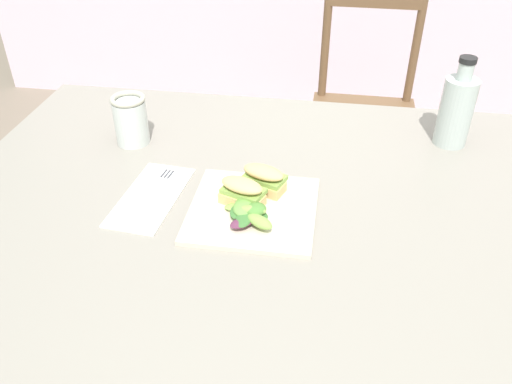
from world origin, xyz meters
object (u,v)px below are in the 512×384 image
object	(u,v)px
sandwich_half_back	(264,178)
mason_jar_iced_tea	(131,122)
bottle_cold_brew	(455,114)
sandwich_half_front	(242,191)
fork_on_napkin	(155,190)
chair_wooden_far	(363,113)
dining_table	(272,247)
plate_lunch	(253,210)

from	to	relation	value
sandwich_half_back	mason_jar_iced_tea	size ratio (longest dim) A/B	0.83
bottle_cold_brew	mason_jar_iced_tea	bearing A→B (deg)	-171.33
sandwich_half_front	fork_on_napkin	size ratio (longest dim) A/B	0.53
chair_wooden_far	dining_table	bearing A→B (deg)	-102.04
dining_table	mason_jar_iced_tea	world-z (taller)	mason_jar_iced_tea
dining_table	chair_wooden_far	world-z (taller)	chair_wooden_far
dining_table	plate_lunch	bearing A→B (deg)	-144.60
bottle_cold_brew	mason_jar_iced_tea	distance (m)	0.76
sandwich_half_back	dining_table	bearing A→B (deg)	-56.26
plate_lunch	fork_on_napkin	bearing A→B (deg)	170.21
sandwich_half_back	fork_on_napkin	bearing A→B (deg)	-172.93
dining_table	plate_lunch	distance (m)	0.12
plate_lunch	bottle_cold_brew	size ratio (longest dim) A/B	1.16
bottle_cold_brew	mason_jar_iced_tea	size ratio (longest dim) A/B	1.80
sandwich_half_front	mason_jar_iced_tea	world-z (taller)	mason_jar_iced_tea
chair_wooden_far	sandwich_half_back	distance (m)	1.08
plate_lunch	mason_jar_iced_tea	distance (m)	0.40
sandwich_half_front	sandwich_half_back	distance (m)	0.06
plate_lunch	sandwich_half_back	world-z (taller)	sandwich_half_back
bottle_cold_brew	mason_jar_iced_tea	world-z (taller)	bottle_cold_brew
fork_on_napkin	mason_jar_iced_tea	distance (m)	0.23
chair_wooden_far	fork_on_napkin	size ratio (longest dim) A/B	4.68
dining_table	sandwich_half_back	world-z (taller)	sandwich_half_back
chair_wooden_far	bottle_cold_brew	bearing A→B (deg)	-77.41
dining_table	chair_wooden_far	distance (m)	1.08
bottle_cold_brew	mason_jar_iced_tea	xyz separation A→B (m)	(-0.75, -0.11, -0.02)
plate_lunch	mason_jar_iced_tea	xyz separation A→B (m)	(-0.33, 0.23, 0.05)
fork_on_napkin	mason_jar_iced_tea	size ratio (longest dim) A/B	1.57
sandwich_half_front	mason_jar_iced_tea	xyz separation A→B (m)	(-0.30, 0.22, 0.01)
chair_wooden_far	plate_lunch	xyz separation A→B (m)	(-0.26, -1.07, 0.30)
plate_lunch	bottle_cold_brew	bearing A→B (deg)	39.26
dining_table	sandwich_half_front	distance (m)	0.16
dining_table	fork_on_napkin	bearing A→B (deg)	177.67
dining_table	plate_lunch	world-z (taller)	plate_lunch
fork_on_napkin	plate_lunch	bearing A→B (deg)	-9.79
fork_on_napkin	bottle_cold_brew	world-z (taller)	bottle_cold_brew
sandwich_half_front	plate_lunch	bearing A→B (deg)	-27.43
sandwich_half_front	bottle_cold_brew	distance (m)	0.55
chair_wooden_far	sandwich_half_front	size ratio (longest dim) A/B	8.85
chair_wooden_far	mason_jar_iced_tea	bearing A→B (deg)	-125.01
chair_wooden_far	sandwich_half_front	world-z (taller)	chair_wooden_far
chair_wooden_far	mason_jar_iced_tea	size ratio (longest dim) A/B	7.35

